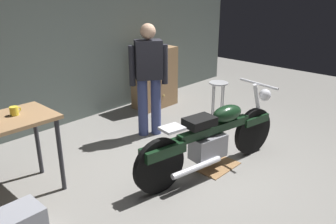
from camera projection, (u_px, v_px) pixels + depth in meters
ground_plane at (208, 178)px, 4.11m from camera, size 12.00×12.00×0.00m
back_wall at (68, 27)px, 5.36m from camera, size 8.00×0.12×3.10m
motorcycle at (213, 137)px, 4.13m from camera, size 2.17×0.69×1.00m
person_standing at (149, 76)px, 4.99m from camera, size 0.49×0.39×1.67m
shop_stool at (218, 90)px, 5.75m from camera, size 0.32×0.32×0.64m
wooden_dresser at (155, 78)px, 6.34m from camera, size 0.80×0.47×1.10m
drip_tray at (216, 166)px, 4.37m from camera, size 0.56×0.40×0.01m
mug_yellow_tall at (14, 111)px, 3.55m from camera, size 0.12×0.09×0.09m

